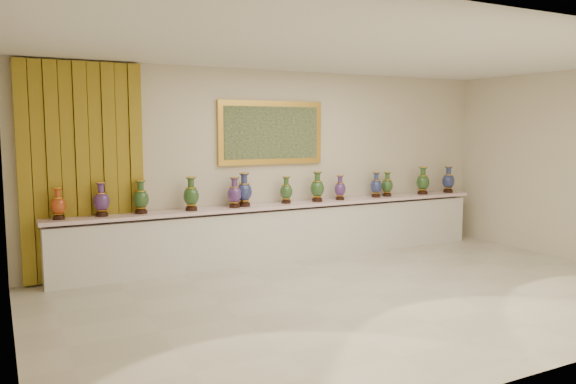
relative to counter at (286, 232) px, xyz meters
name	(u,v)px	position (x,y,z in m)	size (l,w,h in m)	color
ground	(370,296)	(0.00, -2.27, -0.44)	(8.00, 8.00, 0.00)	beige
room	(117,165)	(-2.57, 0.17, 1.15)	(8.00, 8.00, 8.00)	beige
counter	(286,232)	(0.00, 0.00, 0.00)	(7.28, 0.48, 0.90)	white
vase_0	(58,205)	(-3.38, -0.02, 0.65)	(0.25, 0.25, 0.42)	black
vase_1	(101,201)	(-2.83, 0.00, 0.67)	(0.29, 0.29, 0.47)	black
vase_2	(141,199)	(-2.29, 0.00, 0.67)	(0.29, 0.29, 0.47)	black
vase_3	(191,195)	(-1.58, -0.05, 0.68)	(0.24, 0.24, 0.49)	black
vase_4	(234,194)	(-0.91, -0.05, 0.67)	(0.27, 0.27, 0.46)	black
vase_5	(244,191)	(-0.73, 0.00, 0.69)	(0.25, 0.25, 0.51)	black
vase_6	(286,191)	(0.01, 0.02, 0.66)	(0.21, 0.21, 0.43)	black
vase_7	(317,188)	(0.55, -0.03, 0.68)	(0.24, 0.24, 0.49)	black
vase_8	(340,189)	(1.01, -0.01, 0.65)	(0.25, 0.25, 0.41)	black
vase_9	(376,186)	(1.75, 0.00, 0.66)	(0.24, 0.24, 0.44)	black
vase_10	(387,185)	(2.01, 0.02, 0.66)	(0.26, 0.26, 0.43)	black
vase_11	(423,182)	(2.77, -0.04, 0.69)	(0.29, 0.29, 0.50)	black
vase_12	(448,181)	(3.38, -0.04, 0.68)	(0.30, 0.30, 0.49)	black
label_card	(210,210)	(-1.33, -0.14, 0.47)	(0.10, 0.06, 0.00)	white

